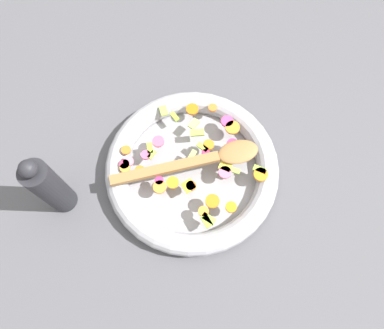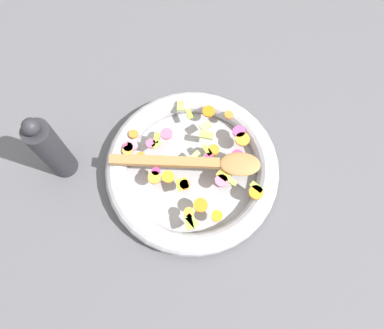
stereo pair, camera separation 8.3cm
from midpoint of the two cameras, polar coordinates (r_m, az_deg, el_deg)
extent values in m
plane|color=#4C4C51|center=(0.88, 2.69, -1.52)|extent=(4.00, 4.00, 0.00)
cylinder|color=gray|center=(0.87, 2.70, -1.39)|extent=(0.35, 0.35, 0.01)
torus|color=#9E9EA5|center=(0.85, 2.76, -0.96)|extent=(0.40, 0.40, 0.05)
cylinder|color=orange|center=(0.86, 10.40, 3.47)|extent=(0.04, 0.04, 0.01)
cylinder|color=orange|center=(0.83, 12.57, -4.54)|extent=(0.04, 0.04, 0.01)
cylinder|color=orange|center=(0.84, -5.05, 0.81)|extent=(0.03, 0.03, 0.01)
cylinder|color=orange|center=(0.85, -7.06, 1.76)|extent=(0.02, 0.02, 0.01)
cylinder|color=orange|center=(0.80, 2.52, -7.73)|extent=(0.03, 0.03, 0.01)
cylinder|color=orange|center=(0.86, -6.17, 4.29)|extent=(0.03, 0.03, 0.01)
cylinder|color=orange|center=(0.82, -0.80, -2.26)|extent=(0.03, 0.03, 0.01)
cylinder|color=orange|center=(0.89, 5.22, 7.74)|extent=(0.03, 0.03, 0.01)
cylinder|color=orange|center=(0.81, 1.96, -3.55)|extent=(0.03, 0.03, 0.01)
cylinder|color=orange|center=(0.80, 4.28, -6.59)|extent=(0.04, 0.04, 0.01)
cylinder|color=orange|center=(0.82, -2.88, -2.40)|extent=(0.04, 0.04, 0.01)
cylinder|color=orange|center=(0.84, 6.13, 1.88)|extent=(0.03, 0.03, 0.01)
cylinder|color=orange|center=(0.80, 6.81, -8.19)|extent=(0.03, 0.03, 0.01)
cylinder|color=orange|center=(0.89, 8.31, 7.15)|extent=(0.02, 0.02, 0.01)
cube|color=#A6C347|center=(0.86, 4.97, 4.12)|extent=(0.03, 0.02, 0.01)
cube|color=#97C03C|center=(0.84, 5.14, 1.75)|extent=(0.03, 0.03, 0.01)
cube|color=#ACD260|center=(0.84, 3.54, 0.94)|extent=(0.02, 0.03, 0.01)
cube|color=#96BD37|center=(0.88, 2.30, 7.35)|extent=(0.02, 0.03, 0.01)
cube|color=#B8DC61|center=(0.87, 4.61, 5.60)|extent=(0.03, 0.03, 0.01)
cube|color=#A5CC4C|center=(0.89, 0.93, 8.63)|extent=(0.02, 0.03, 0.01)
cube|color=#A0CA49|center=(0.82, 8.99, -3.01)|extent=(0.02, 0.02, 0.01)
cube|color=#89C141|center=(0.79, 2.95, -8.99)|extent=(0.03, 0.03, 0.01)
cube|color=#8BB737|center=(0.79, 2.61, -9.36)|extent=(0.03, 0.03, 0.01)
cube|color=#95C143|center=(0.85, -2.65, 2.67)|extent=(0.02, 0.02, 0.01)
cube|color=#97BF38|center=(0.85, -2.68, 3.66)|extent=(0.02, 0.03, 0.01)
cube|color=#99C53E|center=(0.83, 12.63, -3.79)|extent=(0.03, 0.02, 0.01)
cylinder|color=#DD3860|center=(0.85, -6.98, 2.26)|extent=(0.03, 0.03, 0.01)
cylinder|color=#CA2E5B|center=(0.84, 5.37, 0.77)|extent=(0.03, 0.03, 0.01)
cylinder|color=#CB316F|center=(0.82, -2.69, -1.46)|extent=(0.03, 0.03, 0.01)
cylinder|color=#D1427C|center=(0.87, 9.87, 4.60)|extent=(0.04, 0.04, 0.01)
cylinder|color=pink|center=(0.85, -6.29, 2.64)|extent=(0.03, 0.03, 0.01)
cylinder|color=#D53566|center=(0.85, 9.72, 0.98)|extent=(0.03, 0.03, 0.01)
cylinder|color=#E75777|center=(0.86, -1.17, 4.35)|extent=(0.04, 0.04, 0.01)
cylinder|color=#EC6589|center=(0.82, 7.39, -2.85)|extent=(0.04, 0.04, 0.01)
cylinder|color=#DE567D|center=(0.85, -3.53, 2.84)|extent=(0.03, 0.03, 0.01)
cube|color=gold|center=(0.83, 7.76, -1.96)|extent=(0.03, 0.03, 0.01)
cube|color=yellow|center=(0.81, 1.42, -3.39)|extent=(0.04, 0.04, 0.01)
cube|color=olive|center=(0.82, -1.36, 0.10)|extent=(0.24, 0.09, 0.01)
ellipsoid|color=olive|center=(0.83, 10.19, -0.32)|extent=(0.10, 0.08, 0.01)
cylinder|color=#232328|center=(0.83, -17.94, 1.66)|extent=(0.06, 0.06, 0.19)
sphere|color=#232328|center=(0.74, -20.47, 5.02)|extent=(0.03, 0.03, 0.03)
camera|label=1|loc=(0.04, -87.11, 7.50)|focal=35.00mm
camera|label=2|loc=(0.04, 92.89, -7.50)|focal=35.00mm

